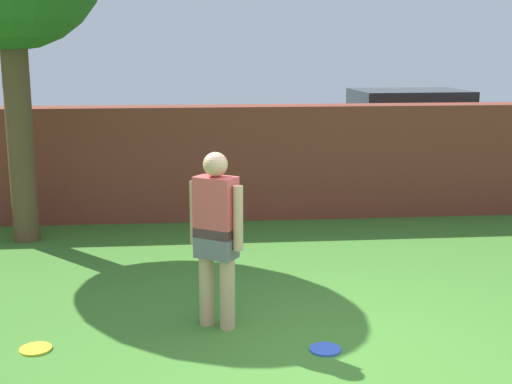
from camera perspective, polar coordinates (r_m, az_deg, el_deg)
name	(u,v)px	position (r m, az deg, el deg)	size (l,w,h in m)	color
ground_plane	(336,360)	(5.95, 6.51, -13.43)	(40.00, 40.00, 0.00)	#3D7528
brick_wall	(167,163)	(10.30, -7.24, 2.33)	(13.25, 0.50, 1.67)	brown
person	(216,232)	(6.27, -3.26, -3.27)	(0.47, 0.38, 1.62)	tan
car	(408,136)	(13.31, 12.28, 4.46)	(4.27, 2.06, 1.72)	#B7B7BC
frisbee_yellow	(36,349)	(6.36, -17.53, -12.11)	(0.27, 0.27, 0.02)	yellow
frisbee_blue	(325,349)	(6.10, 5.67, -12.65)	(0.27, 0.27, 0.02)	blue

